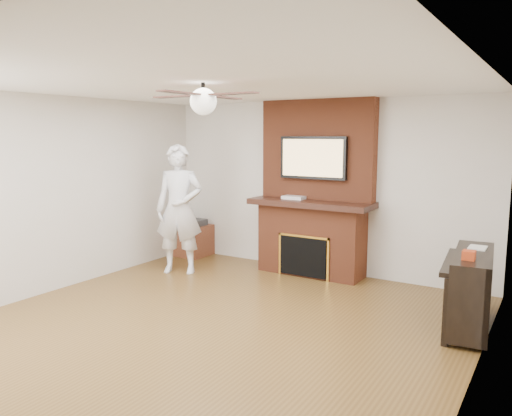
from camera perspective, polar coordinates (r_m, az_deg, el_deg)
The scene contains 11 objects.
room_shell at distance 5.00m, azimuth -5.85°, elevation -0.31°, with size 5.36×5.86×2.86m.
fireplace at distance 7.21m, azimuth 6.60°, elevation 0.28°, with size 1.78×0.64×2.50m.
tv at distance 7.10m, azimuth 6.53°, elevation 5.72°, with size 1.00×0.08×0.60m.
ceiling_fan at distance 4.96m, azimuth -6.04°, elevation 12.14°, with size 1.21×1.21×0.31m.
person at distance 7.29m, azimuth -8.77°, elevation -0.14°, with size 0.69×0.46×1.87m, color silver.
side_table at distance 8.42m, azimuth -7.26°, elevation -3.49°, with size 0.54×0.54×0.61m.
piano at distance 5.64m, azimuth 23.36°, elevation -8.45°, with size 0.58×1.27×0.90m.
cable_box at distance 7.22m, azimuth 4.33°, elevation 1.20°, with size 0.32×0.18×0.05m, color silver.
candle_green at distance 7.24m, azimuth 5.22°, elevation -7.35°, with size 0.07×0.07×0.09m, color #437930.
candle_cream at distance 7.17m, azimuth 6.28°, elevation -7.43°, with size 0.08×0.08×0.11m, color beige.
candle_blue at distance 7.15m, azimuth 6.65°, elevation -7.58°, with size 0.06×0.06×0.09m, color #305090.
Camera 1 is at (3.02, -3.92, 2.00)m, focal length 35.00 mm.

